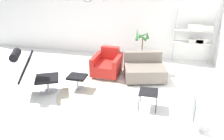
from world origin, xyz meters
name	(u,v)px	position (x,y,z in m)	size (l,w,h in m)	color
ground_plane	(99,91)	(0.00, 0.00, 0.00)	(12.00, 12.00, 0.00)	white
wall_back	(121,17)	(0.00, 2.87, 1.40)	(12.00, 0.09, 2.80)	white
round_rug	(97,95)	(0.02, -0.23, 0.00)	(1.97, 1.97, 0.01)	#BCB29E
lounge_chair	(31,69)	(-1.53, -0.47, 0.66)	(1.13, 0.90, 1.14)	#BCBCC1
ottoman	(77,79)	(-0.56, -0.01, 0.28)	(0.46, 0.39, 0.38)	#BCBCC1
armchair_red	(107,65)	(-0.04, 1.08, 0.28)	(0.81, 0.93, 0.76)	silver
couch_low	(144,70)	(1.05, 1.05, 0.25)	(1.31, 1.19, 0.70)	black
side_table	(149,93)	(1.29, -0.47, 0.36)	(0.41, 0.41, 0.41)	black
crt_television	(205,112)	(2.40, -0.93, 0.35)	(0.44, 0.49, 0.62)	#B7B7B7
potted_plant	(142,49)	(0.84, 2.28, 0.46)	(0.47, 0.47, 1.17)	silver
shelf_unit	(197,35)	(2.56, 2.55, 0.99)	(1.23, 0.28, 1.77)	#BCBCC1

